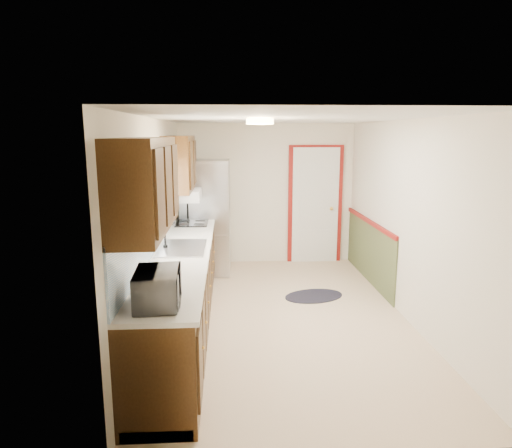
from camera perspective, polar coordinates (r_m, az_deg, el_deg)
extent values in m
cube|color=beige|center=(5.79, 3.34, -11.44)|extent=(3.20, 5.20, 0.12)
cube|color=white|center=(5.34, 3.64, 13.04)|extent=(3.20, 5.20, 0.12)
cube|color=silver|center=(7.89, 1.30, 3.75)|extent=(3.20, 0.10, 2.40)
cube|color=silver|center=(3.05, 9.20, -8.65)|extent=(3.20, 0.10, 2.40)
cube|color=silver|center=(5.46, -12.33, 0.11)|extent=(0.10, 5.20, 2.40)
cube|color=silver|center=(5.81, 18.33, 0.46)|extent=(0.10, 5.20, 2.40)
cube|color=#331D0B|center=(5.34, -9.26, -8.40)|extent=(0.60, 4.00, 0.90)
cube|color=silver|center=(5.20, -9.25, -3.52)|extent=(0.63, 4.00, 0.04)
cube|color=#61ABEB|center=(5.17, -12.70, -0.37)|extent=(0.02, 4.00, 0.55)
cube|color=#331D0B|center=(3.78, -13.73, 4.75)|extent=(0.35, 1.40, 0.75)
cube|color=#331D0B|center=(6.45, -9.54, 7.49)|extent=(0.35, 1.20, 0.75)
cube|color=white|center=(5.20, -12.69, 4.23)|extent=(0.02, 1.00, 0.90)
cube|color=orange|center=(5.17, -12.36, 8.10)|extent=(0.05, 1.12, 0.24)
cube|color=#B7B7BC|center=(5.29, -9.21, -2.98)|extent=(0.52, 0.82, 0.02)
cube|color=white|center=(6.53, -8.93, 3.59)|extent=(0.45, 0.60, 0.15)
cube|color=maroon|center=(8.01, 7.38, 2.33)|extent=(0.94, 0.05, 2.08)
cube|color=white|center=(7.98, 7.42, 2.30)|extent=(0.80, 0.04, 2.00)
cube|color=#4E5932|center=(7.21, 13.94, -3.38)|extent=(0.02, 2.30, 0.90)
cube|color=maroon|center=(7.10, 14.02, 0.28)|extent=(0.04, 2.30, 0.06)
cylinder|color=#FFD88C|center=(5.11, 0.50, 12.70)|extent=(0.30, 0.30, 0.06)
imported|color=white|center=(3.57, -12.18, -7.35)|extent=(0.30, 0.51, 0.33)
cube|color=#B7B7BC|center=(7.37, -6.28, 0.88)|extent=(0.78, 0.73, 1.82)
cylinder|color=black|center=(7.02, -8.48, -0.46)|extent=(0.02, 0.02, 1.28)
ellipsoid|color=black|center=(6.48, 7.24, -8.92)|extent=(0.95, 0.75, 0.01)
cube|color=black|center=(6.71, -8.00, 0.14)|extent=(0.46, 0.55, 0.02)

